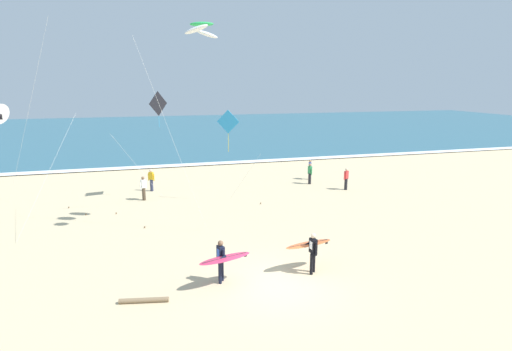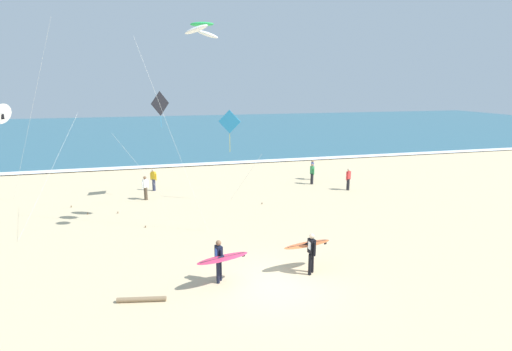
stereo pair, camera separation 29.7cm
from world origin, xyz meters
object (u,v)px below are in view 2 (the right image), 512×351
(surfer_lead, at_px, (221,258))
(kite_delta_ivory_far, at_px, (2,114))
(bystander_red_top, at_px, (348,179))
(bystander_white_top, at_px, (145,188))
(kite_arc_emerald_mid, at_px, (202,30))
(bystander_yellow_top, at_px, (154,180))
(driftwood_log, at_px, (142,299))
(kite_diamond_charcoal_high, at_px, (159,106))
(kite_diamond_cobalt_low, at_px, (230,124))
(bystander_blue_top, at_px, (312,170))
(surfer_trailing, at_px, (309,248))
(bystander_green_top, at_px, (312,174))

(surfer_lead, bearing_deg, kite_delta_ivory_far, 142.87)
(bystander_red_top, distance_m, bystander_white_top, 14.11)
(kite_arc_emerald_mid, height_order, bystander_yellow_top, kite_arc_emerald_mid)
(driftwood_log, bearing_deg, bystander_white_top, 89.45)
(kite_diamond_charcoal_high, height_order, bystander_red_top, kite_diamond_charcoal_high)
(kite_diamond_cobalt_low, height_order, bystander_yellow_top, kite_diamond_cobalt_low)
(kite_delta_ivory_far, distance_m, driftwood_log, 11.08)
(kite_diamond_charcoal_high, height_order, kite_diamond_cobalt_low, kite_diamond_charcoal_high)
(surfer_lead, relative_size, bystander_yellow_top, 1.37)
(kite_arc_emerald_mid, xyz_separation_m, bystander_blue_top, (9.73, 9.43, -9.12))
(surfer_trailing, relative_size, driftwood_log, 1.24)
(kite_diamond_charcoal_high, xyz_separation_m, bystander_white_top, (-1.17, 0.07, -5.31))
(kite_diamond_cobalt_low, relative_size, bystander_green_top, 3.72)
(bystander_blue_top, xyz_separation_m, bystander_white_top, (-12.83, -2.57, 0.00))
(surfer_lead, relative_size, kite_arc_emerald_mid, 0.21)
(kite_diamond_charcoal_high, height_order, driftwood_log, kite_diamond_charcoal_high)
(driftwood_log, bearing_deg, kite_diamond_cobalt_low, 64.25)
(bystander_red_top, xyz_separation_m, driftwood_log, (-14.19, -12.09, -0.72))
(bystander_yellow_top, distance_m, driftwood_log, 15.51)
(kite_diamond_charcoal_high, bearing_deg, driftwood_log, -95.62)
(kite_diamond_charcoal_high, bearing_deg, bystander_white_top, 176.67)
(surfer_trailing, xyz_separation_m, bystander_yellow_top, (-5.89, 14.81, -0.23))
(kite_diamond_cobalt_low, xyz_separation_m, bystander_white_top, (-5.36, 1.86, -4.25))
(kite_delta_ivory_far, relative_size, bystander_blue_top, 4.19)
(bystander_green_top, bearing_deg, surfer_lead, -124.28)
(bystander_yellow_top, bearing_deg, bystander_red_top, -14.09)
(kite_arc_emerald_mid, height_order, bystander_red_top, kite_arc_emerald_mid)
(kite_diamond_cobalt_low, relative_size, bystander_red_top, 3.72)
(kite_arc_emerald_mid, distance_m, bystander_blue_top, 16.33)
(driftwood_log, bearing_deg, kite_diamond_charcoal_high, 84.38)
(kite_diamond_cobalt_low, bearing_deg, bystander_green_top, 23.80)
(bystander_green_top, xyz_separation_m, bystander_white_top, (-12.23, -1.17, 0.00))
(surfer_trailing, height_order, bystander_blue_top, surfer_trailing)
(kite_diamond_charcoal_high, bearing_deg, bystander_blue_top, 12.74)
(surfer_lead, bearing_deg, kite_diamond_charcoal_high, 97.48)
(kite_arc_emerald_mid, height_order, bystander_white_top, kite_arc_emerald_mid)
(kite_diamond_charcoal_high, distance_m, kite_diamond_cobalt_low, 4.68)
(surfer_lead, bearing_deg, bystander_green_top, 55.72)
(kite_diamond_charcoal_high, bearing_deg, surfer_lead, -82.52)
(bystander_blue_top, xyz_separation_m, bystander_yellow_top, (-12.28, -0.32, 0.00))
(bystander_blue_top, relative_size, bystander_white_top, 1.00)
(kite_arc_emerald_mid, xyz_separation_m, kite_delta_ivory_far, (-9.05, 0.85, -3.80))
(kite_arc_emerald_mid, relative_size, bystander_green_top, 6.47)
(kite_diamond_charcoal_high, height_order, bystander_yellow_top, kite_diamond_charcoal_high)
(kite_arc_emerald_mid, relative_size, kite_delta_ivory_far, 1.54)
(bystander_blue_top, xyz_separation_m, bystander_red_top, (1.23, -3.71, 0.00))
(surfer_lead, distance_m, kite_diamond_charcoal_high, 13.66)
(surfer_trailing, xyz_separation_m, kite_arc_emerald_mid, (-3.34, 5.71, 8.89))
(bystander_blue_top, bearing_deg, kite_diamond_cobalt_low, -149.33)
(kite_delta_ivory_far, height_order, bystander_yellow_top, kite_delta_ivory_far)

